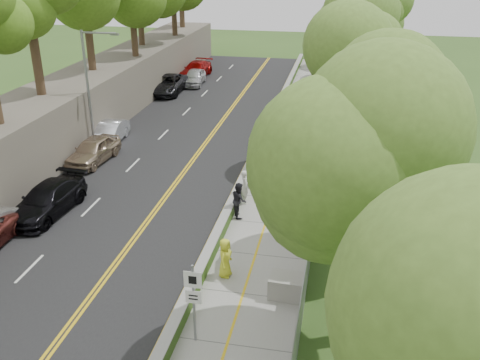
{
  "coord_description": "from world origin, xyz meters",
  "views": [
    {
      "loc": [
        5.48,
        -17.4,
        12.89
      ],
      "look_at": [
        0.5,
        8.0,
        1.4
      ],
      "focal_mm": 40.0,
      "sensor_mm": 36.0,
      "label": 1
    }
  ],
  "objects_px": {
    "signpost": "(193,295)",
    "concrete_block": "(286,286)",
    "streetlight": "(91,84)",
    "painter_0": "(225,258)",
    "person_far": "(314,124)",
    "construction_barrel": "(323,118)"
  },
  "relations": [
    {
      "from": "signpost",
      "to": "painter_0",
      "type": "bearing_deg",
      "value": 87.64
    },
    {
      "from": "streetlight",
      "to": "concrete_block",
      "type": "height_order",
      "value": "streetlight"
    },
    {
      "from": "signpost",
      "to": "construction_barrel",
      "type": "distance_m",
      "value": 25.86
    },
    {
      "from": "person_far",
      "to": "signpost",
      "type": "bearing_deg",
      "value": 98.45
    },
    {
      "from": "streetlight",
      "to": "signpost",
      "type": "distance_m",
      "value": 20.72
    },
    {
      "from": "streetlight",
      "to": "signpost",
      "type": "bearing_deg",
      "value": -55.92
    },
    {
      "from": "streetlight",
      "to": "person_far",
      "type": "distance_m",
      "value": 15.71
    },
    {
      "from": "signpost",
      "to": "construction_barrel",
      "type": "relative_size",
      "value": 3.11
    },
    {
      "from": "signpost",
      "to": "concrete_block",
      "type": "distance_m",
      "value": 4.54
    },
    {
      "from": "signpost",
      "to": "concrete_block",
      "type": "bearing_deg",
      "value": 48.39
    },
    {
      "from": "streetlight",
      "to": "painter_0",
      "type": "height_order",
      "value": "streetlight"
    },
    {
      "from": "signpost",
      "to": "construction_barrel",
      "type": "height_order",
      "value": "signpost"
    },
    {
      "from": "painter_0",
      "to": "person_far",
      "type": "distance_m",
      "value": 18.97
    },
    {
      "from": "signpost",
      "to": "person_far",
      "type": "xyz_separation_m",
      "value": [
        2.54,
        22.95,
        -1.08
      ]
    },
    {
      "from": "signpost",
      "to": "painter_0",
      "type": "xyz_separation_m",
      "value": [
        0.17,
        4.13,
        -1.04
      ]
    },
    {
      "from": "concrete_block",
      "to": "painter_0",
      "type": "xyz_separation_m",
      "value": [
        -2.68,
        0.92,
        0.42
      ]
    },
    {
      "from": "painter_0",
      "to": "signpost",
      "type": "bearing_deg",
      "value": -173.79
    },
    {
      "from": "streetlight",
      "to": "person_far",
      "type": "relative_size",
      "value": 4.83
    },
    {
      "from": "construction_barrel",
      "to": "streetlight",
      "type": "bearing_deg",
      "value": -149.42
    },
    {
      "from": "construction_barrel",
      "to": "person_far",
      "type": "bearing_deg",
      "value": -101.09
    },
    {
      "from": "streetlight",
      "to": "construction_barrel",
      "type": "distance_m",
      "value": 17.43
    },
    {
      "from": "concrete_block",
      "to": "person_far",
      "type": "height_order",
      "value": "person_far"
    }
  ]
}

